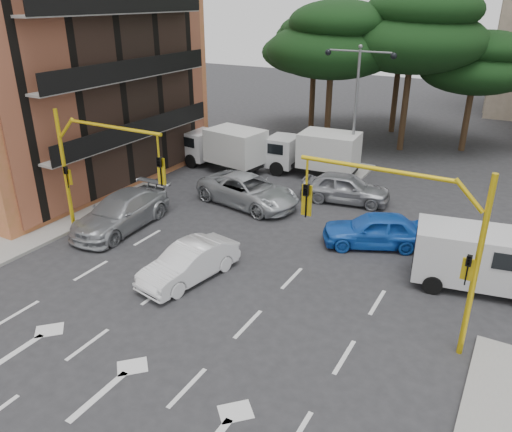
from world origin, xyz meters
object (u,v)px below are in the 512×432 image
at_px(street_lamp_center, 357,90).
at_px(box_truck_b, 313,154).
at_px(car_silver_wagon, 121,212).
at_px(car_silver_cross_a, 248,191).
at_px(signal_mast_right, 418,230).
at_px(van_white, 481,260).
at_px(car_silver_cross_b, 346,188).
at_px(car_blue_compact, 375,230).
at_px(car_white_hatch, 189,263).
at_px(box_truck_a, 224,149).
at_px(signal_mast_left, 92,163).

height_order(street_lamp_center, box_truck_b, street_lamp_center).
relative_size(car_silver_wagon, car_silver_cross_a, 0.99).
bearing_deg(signal_mast_right, box_truck_b, 124.13).
bearing_deg(van_white, car_silver_cross_b, -138.47).
relative_size(car_blue_compact, box_truck_b, 0.81).
height_order(car_white_hatch, car_blue_compact, car_blue_compact).
bearing_deg(van_white, box_truck_a, -124.54).
distance_m(car_blue_compact, car_silver_cross_b, 5.29).
xyz_separation_m(car_blue_compact, car_silver_cross_a, (-7.40, 1.42, 0.01)).
bearing_deg(car_silver_cross_a, box_truck_b, 0.52).
relative_size(signal_mast_right, car_silver_cross_b, 1.25).
distance_m(street_lamp_center, box_truck_b, 4.68).
xyz_separation_m(car_silver_cross_a, box_truck_b, (1.07, 6.14, 0.61)).
height_order(street_lamp_center, car_blue_compact, street_lamp_center).
distance_m(street_lamp_center, box_truck_a, 9.07).
bearing_deg(box_truck_b, car_silver_cross_b, -137.48).
bearing_deg(car_silver_cross_b, street_lamp_center, 5.88).
bearing_deg(car_silver_cross_b, car_white_hatch, 157.47).
distance_m(car_white_hatch, van_white, 11.21).
xyz_separation_m(signal_mast_left, car_blue_compact, (10.79, 5.95, -3.10)).
bearing_deg(van_white, car_silver_cross_a, -114.18).
xyz_separation_m(street_lamp_center, van_white, (8.50, -9.57, -4.22)).
height_order(car_white_hatch, car_silver_cross_a, car_silver_cross_a).
distance_m(signal_mast_left, car_silver_wagon, 3.58).
xyz_separation_m(signal_mast_right, car_white_hatch, (-8.35, -0.51, -3.16)).
height_order(car_blue_compact, box_truck_a, box_truck_a).
relative_size(car_white_hatch, box_truck_a, 0.78).
xyz_separation_m(car_silver_wagon, van_white, (15.80, 2.63, 0.38)).
distance_m(van_white, box_truck_a, 17.87).
relative_size(car_silver_cross_b, van_white, 0.99).
distance_m(signal_mast_left, car_silver_cross_a, 8.67).
bearing_deg(car_silver_cross_b, signal_mast_left, 133.61).
distance_m(street_lamp_center, car_silver_wagon, 14.95).
distance_m(signal_mast_right, car_white_hatch, 8.95).
bearing_deg(street_lamp_center, car_blue_compact, -63.71).
bearing_deg(van_white, car_blue_compact, -118.86).
height_order(street_lamp_center, box_truck_a, street_lamp_center).
distance_m(signal_mast_left, car_blue_compact, 12.70).
bearing_deg(box_truck_a, signal_mast_left, -166.76).
distance_m(car_white_hatch, car_silver_cross_a, 8.10).
height_order(signal_mast_left, van_white, signal_mast_left).
bearing_deg(car_silver_cross_b, car_silver_wagon, 126.46).
bearing_deg(box_truck_a, van_white, -105.81).
relative_size(car_white_hatch, box_truck_b, 0.77).
bearing_deg(street_lamp_center, signal_mast_right, -64.09).
bearing_deg(box_truck_b, car_silver_wagon, 153.19).
bearing_deg(car_silver_cross_a, signal_mast_left, 165.74).
distance_m(signal_mast_left, box_truck_a, 12.06).
bearing_deg(car_white_hatch, street_lamp_center, 94.34).
bearing_deg(car_silver_cross_a, car_white_hatch, -156.23).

